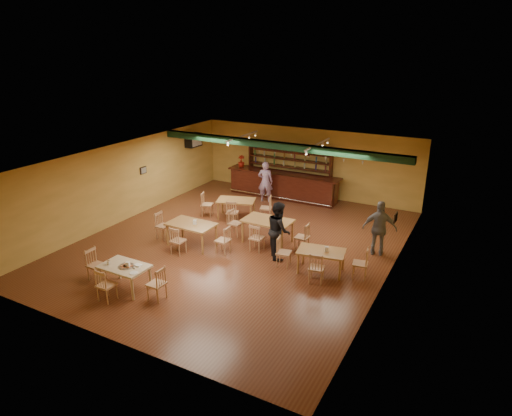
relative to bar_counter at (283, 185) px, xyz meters
The scene contains 23 objects.
floor 5.24m from the bar_counter, 81.47° to the right, with size 12.00×12.00×0.00m, color #5B2D1A.
ceiling_beam 3.38m from the bar_counter, 71.80° to the right, with size 10.00×0.30×0.25m, color black.
track_rail_left 3.12m from the bar_counter, 120.42° to the right, with size 0.05×2.50×0.05m, color silver.
track_rail_right 3.66m from the bar_counter, 38.85° to the right, with size 0.05×2.50×0.05m, color silver.
ac_unit 4.51m from the bar_counter, 166.73° to the right, with size 0.34×0.70×0.48m, color silver.
picture_left 6.01m from the bar_counter, 135.33° to the right, with size 0.04×0.34×0.28m, color black.
picture_right 7.48m from the bar_counter, 39.00° to the right, with size 0.04×0.34×0.28m, color black.
bar_counter is the anchor object (origin of this frame).
back_bar_hutch 0.85m from the bar_counter, 90.00° to the left, with size 3.96×0.40×2.28m, color #35110A.
poinsettia 2.27m from the bar_counter, behind, with size 0.30×0.30×0.54m, color maroon.
dining_table_a 3.12m from the bar_counter, 100.73° to the right, with size 1.45×0.87×0.72m, color #AD7D3D.
dining_table_b 4.87m from the bar_counter, 71.14° to the right, with size 1.65×0.99×0.82m, color #AD7D3D.
dining_table_c 6.06m from the bar_counter, 95.19° to the right, with size 1.60×0.96×0.80m, color #AD7D3D.
dining_table_d 6.98m from the bar_counter, 55.65° to the right, with size 1.38×0.83×0.69m, color #AD7D3D.
near_table 9.27m from the bar_counter, 92.89° to the right, with size 1.33×0.85×0.71m, color beige.
pizza_tray 9.26m from the bar_counter, 92.30° to the right, with size 0.40×0.40×0.01m, color silver.
parmesan_shaker 9.44m from the bar_counter, 95.44° to the right, with size 0.07×0.07×0.11m, color #EAE5C6.
napkin_stack 9.07m from the bar_counter, 90.85° to the right, with size 0.20×0.15×0.03m, color white.
pizza_server 9.21m from the bar_counter, 91.43° to the right, with size 0.32×0.09×0.00m, color silver.
side_plate 9.45m from the bar_counter, 89.67° to the right, with size 0.22×0.22×0.01m, color white.
patron_bar 0.99m from the bar_counter, 118.48° to the right, with size 0.64×0.42×1.76m, color purple.
patron_right_a 5.92m from the bar_counter, 66.30° to the right, with size 0.89×0.69×1.83m, color black.
patron_right_b 6.37m from the bar_counter, 36.19° to the right, with size 1.06×0.44×1.81m, color slate.
Camera 1 is at (7.14, -12.07, 6.41)m, focal length 31.56 mm.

